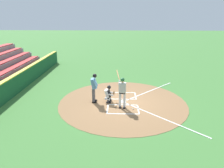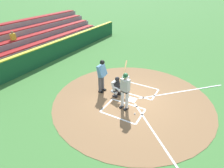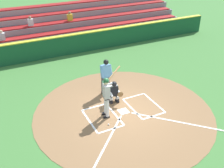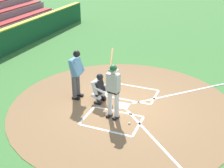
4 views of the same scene
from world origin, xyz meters
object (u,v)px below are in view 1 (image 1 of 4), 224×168
catcher (109,93)px  baseball (133,109)px  plate_umpire (94,86)px  batter (122,90)px

catcher → baseball: 1.85m
plate_umpire → baseball: plate_umpire is taller
catcher → plate_umpire: plate_umpire is taller
catcher → plate_umpire: (0.01, -0.92, 0.49)m
catcher → batter: bearing=46.4°
batter → catcher: bearing=-133.6°
plate_umpire → catcher: bearing=90.4°
batter → plate_umpire: size_ratio=1.14×
batter → plate_umpire: bearing=-114.0°
catcher → baseball: catcher is taller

